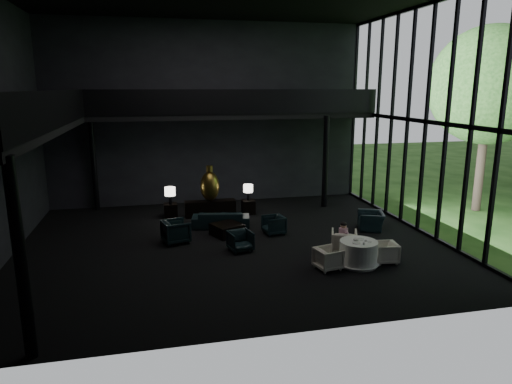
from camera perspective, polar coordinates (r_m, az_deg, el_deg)
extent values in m
cube|color=black|center=(15.59, -2.91, -6.45)|extent=(14.00, 12.00, 0.02)
cube|color=black|center=(20.68, -5.90, 9.63)|extent=(14.00, 0.04, 8.00)
cube|color=black|center=(8.93, 3.38, 5.35)|extent=(14.00, 0.04, 8.00)
cube|color=black|center=(14.98, -26.54, 7.10)|extent=(2.00, 12.00, 0.25)
cube|color=black|center=(19.84, -2.64, 9.54)|extent=(12.00, 2.00, 0.25)
cube|color=black|center=(14.74, -22.95, 9.71)|extent=(0.06, 12.00, 1.00)
cube|color=black|center=(18.83, -2.12, 11.19)|extent=(12.00, 0.06, 1.00)
cylinder|color=black|center=(9.70, -27.37, -7.68)|extent=(0.24, 0.24, 4.00)
cylinder|color=black|center=(20.61, -19.62, 3.34)|extent=(0.24, 0.24, 4.00)
cylinder|color=black|center=(20.12, 8.66, 3.73)|extent=(0.24, 0.24, 4.00)
cylinder|color=#382D23|center=(21.46, 26.39, 4.31)|extent=(0.36, 0.36, 4.90)
sphere|color=#2B5E21|center=(21.28, 27.16, 11.77)|extent=(4.80, 4.80, 4.80)
cube|color=black|center=(18.81, -5.73, -2.05)|extent=(2.07, 0.47, 0.66)
ellipsoid|color=olive|center=(18.59, -5.79, 0.72)|extent=(0.77, 0.77, 1.20)
cylinder|color=olive|center=(18.45, -5.84, 2.91)|extent=(0.27, 0.27, 0.24)
cube|color=black|center=(18.85, -10.62, -2.30)|extent=(0.53, 0.53, 0.58)
cylinder|color=black|center=(18.59, -10.66, -0.99)|extent=(0.13, 0.13, 0.37)
cylinder|color=white|center=(18.51, -10.71, 0.07)|extent=(0.42, 0.42, 0.34)
cube|color=black|center=(19.11, -0.98, -1.87)|extent=(0.52, 0.52, 0.58)
cylinder|color=black|center=(19.01, -0.99, -0.52)|extent=(0.12, 0.12, 0.35)
cylinder|color=white|center=(18.93, -0.99, 0.46)|extent=(0.40, 0.40, 0.32)
imported|color=black|center=(17.28, -4.42, -3.02)|extent=(2.30, 1.04, 0.87)
imported|color=black|center=(15.77, -9.99, -4.59)|extent=(1.08, 1.12, 0.95)
imported|color=black|center=(16.49, 2.22, -4.08)|extent=(0.73, 0.76, 0.70)
imported|color=black|center=(14.80, -1.97, -6.11)|extent=(0.79, 0.76, 0.69)
imported|color=black|center=(17.50, 14.19, -3.22)|extent=(0.91, 1.12, 0.84)
cube|color=black|center=(16.38, -3.64, -4.72)|extent=(1.26, 1.26, 0.42)
cylinder|color=white|center=(13.97, 12.66, -7.48)|extent=(1.11, 1.11, 0.75)
cone|color=white|center=(14.09, 12.60, -8.72)|extent=(1.26, 1.26, 0.10)
imported|color=#EDE2C9|center=(14.87, 10.94, -5.92)|extent=(1.06, 1.04, 0.86)
imported|color=silver|center=(14.42, 15.85, -7.31)|extent=(0.63, 0.67, 0.61)
imported|color=beige|center=(13.55, 9.01, -8.20)|extent=(0.71, 0.74, 0.65)
cylinder|color=#CA7D8C|center=(14.69, 10.85, -5.23)|extent=(0.28, 0.28, 0.41)
sphere|color=#D8A884|center=(14.59, 10.90, -4.09)|extent=(0.20, 0.20, 0.20)
ellipsoid|color=black|center=(14.59, 10.90, -3.97)|extent=(0.21, 0.21, 0.14)
cylinder|color=white|center=(13.67, 12.42, -6.22)|extent=(0.27, 0.27, 0.02)
cylinder|color=white|center=(14.02, 12.97, -5.76)|extent=(0.28, 0.28, 0.01)
cylinder|color=white|center=(13.86, 13.97, -6.05)|extent=(0.15, 0.15, 0.01)
cylinder|color=white|center=(13.85, 13.56, -5.89)|extent=(0.08, 0.08, 0.06)
ellipsoid|color=white|center=(13.85, 12.39, -5.81)|extent=(0.17, 0.17, 0.08)
cylinder|color=#99999E|center=(13.56, 13.31, -6.30)|extent=(0.07, 0.07, 0.07)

